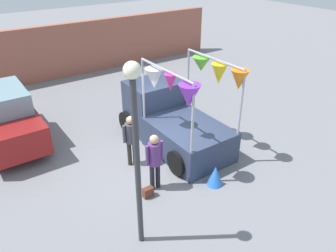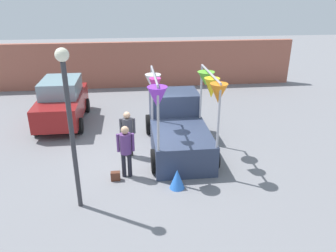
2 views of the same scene
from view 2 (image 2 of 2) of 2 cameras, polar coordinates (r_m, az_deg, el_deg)
name	(u,v)px [view 2 (image 2 of 2)]	position (r m, az deg, el deg)	size (l,w,h in m)	color
ground_plane	(151,158)	(11.27, -2.95, -5.65)	(60.00, 60.00, 0.00)	slate
vendor_truck	(177,124)	(11.70, 1.64, 0.36)	(2.46, 4.13, 2.98)	#2D3851
parked_car	(62,101)	(14.64, -17.96, 4.10)	(1.88, 4.00, 1.88)	maroon
person_customer	(126,147)	(9.86, -7.37, -3.60)	(0.53, 0.34, 1.67)	black
person_vendor	(128,130)	(11.11, -7.05, -0.66)	(0.53, 0.34, 1.62)	#2D2823
handbag	(116,176)	(10.11, -9.13, -8.61)	(0.28, 0.16, 0.28)	#592D1E
street_lamp	(69,111)	(8.08, -16.88, 2.58)	(0.32, 0.32, 4.17)	#333338
brick_boundary_wall	(140,65)	(19.36, -4.87, 10.60)	(18.00, 0.36, 2.60)	#9E5947
folded_kite_bundle_azure	(177,179)	(9.56, 1.60, -9.19)	(0.44, 0.44, 0.60)	blue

